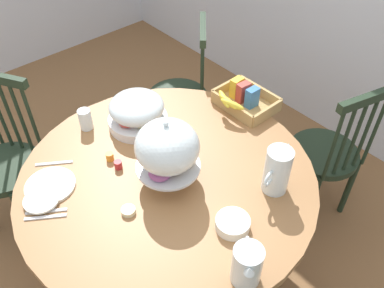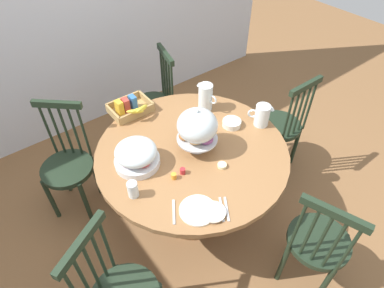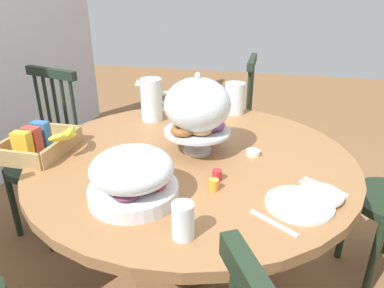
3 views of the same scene
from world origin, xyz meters
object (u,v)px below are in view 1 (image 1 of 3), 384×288
at_px(butter_dish, 128,211).
at_px(cereal_basket, 243,99).
at_px(windsor_chair_near_window, 326,156).
at_px(china_plate_small, 41,200).
at_px(pastry_stand_with_dome, 167,149).
at_px(fruit_platter_covered, 137,112).
at_px(windsor_chair_facing_door, 9,165).
at_px(cereal_bowl, 233,224).
at_px(drinking_glass, 85,119).
at_px(windsor_chair_by_cabinet, 181,97).
at_px(dining_table, 169,201).
at_px(china_plate_large, 50,185).
at_px(orange_juice_pitcher, 277,172).
at_px(milk_pitcher, 247,266).

bearing_deg(butter_dish, cereal_basket, 101.90).
xyz_separation_m(windsor_chair_near_window, china_plate_small, (-0.50, -1.43, 0.30)).
bearing_deg(pastry_stand_with_dome, fruit_platter_covered, 162.79).
height_order(windsor_chair_facing_door, butter_dish, windsor_chair_facing_door).
xyz_separation_m(windsor_chair_facing_door, cereal_bowl, (1.25, 0.48, 0.31)).
bearing_deg(cereal_bowl, drinking_glass, -172.54).
bearing_deg(windsor_chair_by_cabinet, dining_table, -43.80).
relative_size(china_plate_small, drinking_glass, 1.36).
xyz_separation_m(windsor_chair_near_window, china_plate_large, (-0.56, -1.36, 0.29)).
bearing_deg(drinking_glass, pastry_stand_with_dome, 8.72).
distance_m(windsor_chair_by_cabinet, china_plate_small, 1.30).
bearing_deg(cereal_basket, windsor_chair_near_window, 37.65).
relative_size(cereal_basket, china_plate_large, 1.44).
distance_m(fruit_platter_covered, china_plate_large, 0.55).
xyz_separation_m(dining_table, cereal_bowl, (0.39, 0.02, 0.21)).
relative_size(cereal_basket, butter_dish, 5.27).
relative_size(orange_juice_pitcher, drinking_glass, 2.00).
xyz_separation_m(pastry_stand_with_dome, butter_dish, (0.02, -0.24, -0.19)).
height_order(windsor_chair_facing_door, china_plate_small, windsor_chair_facing_door).
relative_size(fruit_platter_covered, orange_juice_pitcher, 1.36).
distance_m(windsor_chair_by_cabinet, butter_dish, 1.23).
bearing_deg(china_plate_large, china_plate_small, -49.41).
xyz_separation_m(orange_juice_pitcher, china_plate_large, (-0.65, -0.73, -0.09)).
xyz_separation_m(dining_table, butter_dish, (0.06, -0.25, 0.20)).
xyz_separation_m(orange_juice_pitcher, cereal_basket, (-0.49, 0.32, -0.05)).
distance_m(windsor_chair_near_window, china_plate_small, 1.55).
height_order(orange_juice_pitcher, butter_dish, orange_juice_pitcher).
distance_m(cereal_basket, cereal_bowl, 0.80).
bearing_deg(drinking_glass, fruit_platter_covered, 53.92).
xyz_separation_m(dining_table, milk_pitcher, (0.58, -0.10, 0.26)).
distance_m(windsor_chair_by_cabinet, cereal_bowl, 1.31).
bearing_deg(milk_pitcher, orange_juice_pitcher, 117.32).
bearing_deg(windsor_chair_near_window, pastry_stand_with_dome, -104.15).
bearing_deg(china_plate_small, orange_juice_pitcher, 53.32).
xyz_separation_m(orange_juice_pitcher, cereal_bowl, (0.03, -0.28, -0.08)).
bearing_deg(china_plate_small, cereal_basket, 84.89).
distance_m(windsor_chair_by_cabinet, china_plate_large, 1.21).
bearing_deg(china_plate_large, cereal_basket, 81.43).
relative_size(fruit_platter_covered, china_plate_large, 1.36).
xyz_separation_m(windsor_chair_by_cabinet, pastry_stand_with_dome, (0.74, -0.69, 0.48)).
bearing_deg(fruit_platter_covered, cereal_bowl, -6.76).
relative_size(dining_table, drinking_glass, 12.25).
xyz_separation_m(windsor_chair_by_cabinet, orange_juice_pitcher, (1.07, -0.37, 0.39)).
bearing_deg(windsor_chair_by_cabinet, windsor_chair_near_window, 14.99).
relative_size(china_plate_small, butter_dish, 2.50).
xyz_separation_m(windsor_chair_by_cabinet, windsor_chair_facing_door, (-0.15, -1.14, 0.00)).
relative_size(windsor_chair_by_cabinet, drinking_glass, 8.86).
distance_m(fruit_platter_covered, orange_juice_pitcher, 0.76).
bearing_deg(milk_pitcher, windsor_chair_facing_door, -165.93).
distance_m(china_plate_small, cereal_bowl, 0.81).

